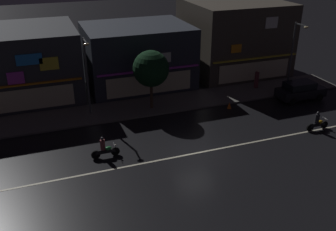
% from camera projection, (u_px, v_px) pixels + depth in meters
% --- Properties ---
extents(ground_plane, '(140.00, 140.00, 0.00)m').
position_uv_depth(ground_plane, '(196.00, 153.00, 25.15)').
color(ground_plane, black).
extents(lane_divider_stripe, '(33.93, 0.16, 0.01)m').
position_uv_depth(lane_divider_stripe, '(196.00, 153.00, 25.15)').
color(lane_divider_stripe, beige).
rests_on(lane_divider_stripe, ground).
extents(sidewalk_far, '(35.72, 3.82, 0.14)m').
position_uv_depth(sidewalk_far, '(157.00, 105.00, 32.26)').
color(sidewalk_far, '#5B5954').
rests_on(sidewalk_far, ground).
extents(storefront_left_block, '(10.17, 8.82, 6.13)m').
position_uv_depth(storefront_left_block, '(19.00, 64.00, 32.98)').
color(storefront_left_block, '#383A3F').
rests_on(storefront_left_block, ground).
extents(storefront_center_block, '(9.75, 7.83, 5.77)m').
position_uv_depth(storefront_center_block, '(137.00, 55.00, 35.94)').
color(storefront_center_block, '#2D333D').
rests_on(storefront_center_block, ground).
extents(storefront_right_block, '(9.56, 9.23, 7.32)m').
position_uv_depth(storefront_right_block, '(233.00, 37.00, 39.49)').
color(storefront_right_block, '#4C443A').
rests_on(storefront_right_block, ground).
extents(streetlamp_west, '(0.44, 1.64, 6.23)m').
position_uv_depth(streetlamp_west, '(87.00, 70.00, 28.79)').
color(streetlamp_west, '#47494C').
rests_on(streetlamp_west, sidewalk_far).
extents(streetlamp_mid, '(0.44, 1.64, 6.24)m').
position_uv_depth(streetlamp_mid, '(294.00, 51.00, 33.83)').
color(streetlamp_mid, '#47494C').
rests_on(streetlamp_mid, sidewalk_far).
extents(pedestrian_on_sidewalk, '(0.40, 0.40, 1.76)m').
position_uv_depth(pedestrian_on_sidewalk, '(257.00, 79.00, 35.51)').
color(pedestrian_on_sidewalk, brown).
rests_on(pedestrian_on_sidewalk, sidewalk_far).
extents(street_tree, '(2.96, 2.96, 4.92)m').
position_uv_depth(street_tree, '(151.00, 69.00, 30.12)').
color(street_tree, '#473323').
rests_on(street_tree, sidewalk_far).
extents(parked_car_near_kerb, '(4.30, 1.98, 1.67)m').
position_uv_depth(parked_car_near_kerb, '(300.00, 90.00, 33.19)').
color(parked_car_near_kerb, black).
rests_on(parked_car_near_kerb, ground).
extents(motorcycle_lead, '(1.90, 0.60, 1.52)m').
position_uv_depth(motorcycle_lead, '(318.00, 122.00, 27.97)').
color(motorcycle_lead, black).
rests_on(motorcycle_lead, ground).
extents(motorcycle_following, '(1.90, 0.60, 1.52)m').
position_uv_depth(motorcycle_following, '(104.00, 149.00, 24.45)').
color(motorcycle_following, black).
rests_on(motorcycle_following, ground).
extents(traffic_cone, '(0.36, 0.36, 0.55)m').
position_uv_depth(traffic_cone, '(229.00, 105.00, 31.68)').
color(traffic_cone, orange).
rests_on(traffic_cone, ground).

